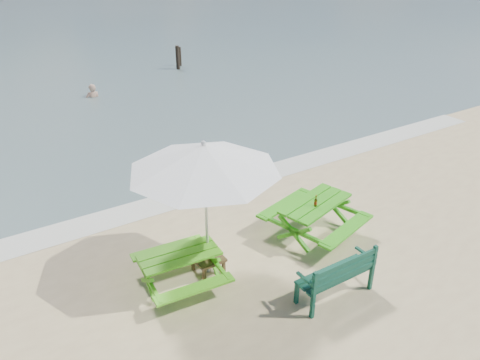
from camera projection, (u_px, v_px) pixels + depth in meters
foam_strip at (189, 195)px, 12.10m from camera, size 22.00×0.90×0.01m
picnic_table_left at (181, 270)px, 8.83m from camera, size 1.61×1.76×0.71m
picnic_table_right at (314, 219)px, 10.33m from camera, size 2.19×2.33×0.83m
park_bench at (334, 283)px, 8.58m from camera, size 1.53×0.53×0.94m
side_table at (208, 264)px, 9.24m from camera, size 0.58×0.58×0.36m
patio_umbrella at (204, 158)px, 8.18m from camera, size 2.88×2.88×2.75m
beer_bottle at (316, 203)px, 9.95m from camera, size 0.07×0.07×0.25m
swimmer at (94, 103)px, 19.82m from camera, size 0.65×0.47×1.67m
mooring_pilings at (179, 59)px, 23.97m from camera, size 0.58×0.78×1.38m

